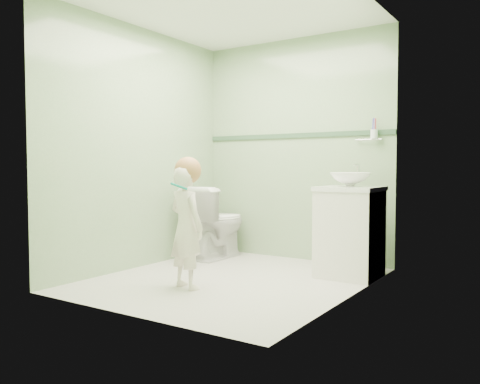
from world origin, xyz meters
The scene contains 12 objects.
ground centered at (0.00, 0.00, 0.00)m, with size 2.50×2.50×0.00m, color beige.
room_shell centered at (0.00, 0.00, 1.20)m, with size 2.50×2.54×2.40m.
trim_stripe centered at (0.00, 1.24, 1.35)m, with size 2.20×0.02×0.05m, color #335339.
vanity centered at (0.84, 0.70, 0.40)m, with size 0.52×0.50×0.80m, color white.
counter centered at (0.84, 0.70, 0.81)m, with size 0.54×0.52×0.04m, color white.
basin centered at (0.84, 0.70, 0.89)m, with size 0.37×0.37×0.13m, color white.
faucet centered at (0.84, 0.89, 0.97)m, with size 0.03×0.13×0.18m.
cup_holder centered at (0.89, 1.18, 1.33)m, with size 0.26×0.07×0.21m.
toilet centered at (-0.74, 0.80, 0.40)m, with size 0.45×0.78×0.80m, color white.
toddler centered at (-0.15, -0.44, 0.51)m, with size 0.37×0.24×1.01m, color silver.
hair_cap centered at (-0.15, -0.42, 0.98)m, with size 0.23×0.23×0.23m, color #AC7342.
teal_toothbrush centered at (-0.10, -0.58, 0.86)m, with size 0.11×0.14×0.08m.
Camera 1 is at (2.44, -3.60, 1.01)m, focal length 36.83 mm.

